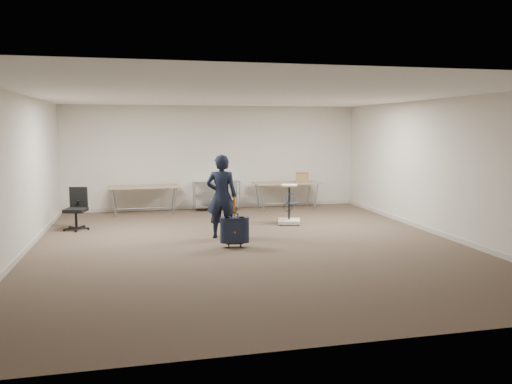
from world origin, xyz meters
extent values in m
plane|color=#47352B|center=(0.00, 0.00, 0.00)|extent=(9.00, 9.00, 0.00)
plane|color=silver|center=(0.00, 4.50, 1.40)|extent=(8.00, 0.00, 8.00)
plane|color=silver|center=(0.00, -4.50, 1.40)|extent=(8.00, 0.00, 8.00)
plane|color=silver|center=(-4.00, 0.00, 1.40)|extent=(0.00, 9.00, 9.00)
plane|color=silver|center=(4.00, 0.00, 1.40)|extent=(0.00, 9.00, 9.00)
plane|color=white|center=(0.00, 0.00, 2.80)|extent=(8.00, 8.00, 0.00)
cube|color=beige|center=(0.00, 4.49, 0.05)|extent=(8.00, 0.02, 0.10)
cube|color=beige|center=(-3.99, 0.00, 0.05)|extent=(0.02, 9.00, 0.10)
cube|color=beige|center=(3.99, 0.00, 0.05)|extent=(0.02, 9.00, 0.10)
cube|color=#907458|center=(-1.90, 3.95, 0.71)|extent=(1.80, 0.75, 0.03)
cylinder|color=gray|center=(-1.90, 3.95, 0.15)|extent=(1.50, 0.02, 0.02)
cylinder|color=gray|center=(-2.65, 3.65, 0.35)|extent=(0.13, 0.04, 0.69)
cylinder|color=gray|center=(-1.15, 3.65, 0.35)|extent=(0.13, 0.04, 0.69)
cylinder|color=gray|center=(-2.65, 4.25, 0.35)|extent=(0.13, 0.04, 0.69)
cylinder|color=gray|center=(-1.15, 4.25, 0.35)|extent=(0.13, 0.04, 0.69)
cube|color=#907458|center=(1.90, 3.95, 0.71)|extent=(1.80, 0.75, 0.03)
cylinder|color=gray|center=(1.90, 3.95, 0.15)|extent=(1.50, 0.02, 0.02)
cylinder|color=gray|center=(1.15, 3.65, 0.35)|extent=(0.13, 0.04, 0.69)
cylinder|color=gray|center=(2.65, 3.65, 0.35)|extent=(0.13, 0.04, 0.69)
cylinder|color=gray|center=(1.15, 4.25, 0.35)|extent=(0.13, 0.04, 0.69)
cylinder|color=gray|center=(2.65, 4.25, 0.35)|extent=(0.13, 0.04, 0.69)
cylinder|color=silver|center=(-0.60, 3.98, 0.40)|extent=(0.02, 0.02, 0.80)
cylinder|color=silver|center=(0.60, 3.98, 0.40)|extent=(0.02, 0.02, 0.80)
cylinder|color=silver|center=(-0.60, 4.42, 0.40)|extent=(0.02, 0.02, 0.80)
cylinder|color=silver|center=(0.60, 4.42, 0.40)|extent=(0.02, 0.02, 0.80)
cube|color=silver|center=(0.00, 4.20, 0.10)|extent=(1.20, 0.45, 0.02)
cube|color=silver|center=(0.00, 4.20, 0.45)|extent=(1.20, 0.45, 0.02)
cube|color=silver|center=(0.00, 4.20, 0.78)|extent=(1.20, 0.45, 0.01)
imported|color=black|center=(-0.40, 0.74, 0.84)|extent=(0.70, 0.56, 1.69)
cube|color=#161831|center=(-0.30, -0.12, 0.33)|extent=(0.37, 0.25, 0.47)
cube|color=black|center=(-0.29, -0.10, 0.08)|extent=(0.33, 0.18, 0.03)
cylinder|color=black|center=(-0.40, -0.10, 0.03)|extent=(0.03, 0.07, 0.06)
cylinder|color=black|center=(-0.19, -0.13, 0.03)|extent=(0.03, 0.07, 0.06)
torus|color=black|center=(-0.30, -0.12, 0.59)|extent=(0.15, 0.04, 0.15)
cube|color=orange|center=(-0.29, -0.10, 0.76)|extent=(0.03, 0.01, 0.36)
cylinder|color=black|center=(-3.37, 2.22, 0.04)|extent=(0.56, 0.56, 0.08)
cylinder|color=black|center=(-3.37, 2.22, 0.23)|extent=(0.06, 0.06, 0.37)
cube|color=black|center=(-3.37, 2.22, 0.44)|extent=(0.52, 0.52, 0.07)
cube|color=black|center=(-3.32, 2.41, 0.70)|extent=(0.39, 0.15, 0.44)
cube|color=silver|center=(1.35, 1.85, 0.06)|extent=(0.62, 0.62, 0.08)
cylinder|color=black|center=(1.15, 1.65, 0.02)|extent=(0.06, 0.06, 0.04)
cylinder|color=black|center=(1.35, 1.90, 0.50)|extent=(0.05, 0.05, 0.80)
cube|color=silver|center=(1.35, 1.85, 0.90)|extent=(0.42, 0.39, 0.04)
torus|color=#2348B2|center=(1.40, 1.77, 0.60)|extent=(0.27, 0.17, 0.24)
cube|color=#A1714B|center=(2.32, 3.86, 0.86)|extent=(0.42, 0.36, 0.27)
camera|label=1|loc=(-1.94, -9.04, 2.21)|focal=35.00mm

